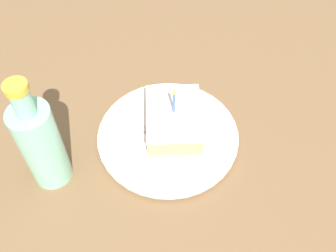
{
  "coord_description": "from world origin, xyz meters",
  "views": [
    {
      "loc": [
        -0.03,
        -0.49,
        0.65
      ],
      "look_at": [
        -0.01,
        -0.02,
        0.04
      ],
      "focal_mm": 42.0,
      "sensor_mm": 36.0,
      "label": 1
    }
  ],
  "objects_px": {
    "plate": "(168,136)",
    "cake_slice": "(175,120)",
    "fork": "(137,135)",
    "bottle": "(41,143)"
  },
  "relations": [
    {
      "from": "cake_slice",
      "to": "fork",
      "type": "xyz_separation_m",
      "value": [
        -0.07,
        -0.02,
        -0.02
      ]
    },
    {
      "from": "plate",
      "to": "bottle",
      "type": "height_order",
      "value": "bottle"
    },
    {
      "from": "fork",
      "to": "bottle",
      "type": "distance_m",
      "value": 0.19
    },
    {
      "from": "plate",
      "to": "cake_slice",
      "type": "distance_m",
      "value": 0.04
    },
    {
      "from": "fork",
      "to": "bottle",
      "type": "xyz_separation_m",
      "value": [
        -0.16,
        -0.07,
        0.08
      ]
    },
    {
      "from": "fork",
      "to": "bottle",
      "type": "bearing_deg",
      "value": -156.11
    },
    {
      "from": "cake_slice",
      "to": "fork",
      "type": "distance_m",
      "value": 0.08
    },
    {
      "from": "plate",
      "to": "cake_slice",
      "type": "relative_size",
      "value": 1.99
    },
    {
      "from": "plate",
      "to": "cake_slice",
      "type": "bearing_deg",
      "value": 48.46
    },
    {
      "from": "cake_slice",
      "to": "fork",
      "type": "height_order",
      "value": "cake_slice"
    }
  ]
}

